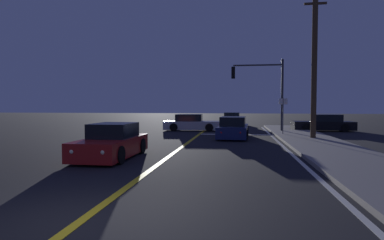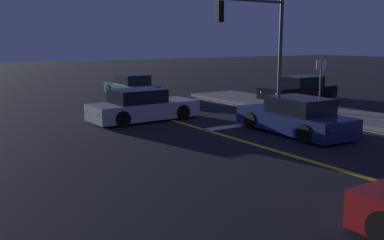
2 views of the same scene
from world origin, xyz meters
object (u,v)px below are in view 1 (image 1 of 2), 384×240
object	(u,v)px
car_mid_block_teal	(232,120)
traffic_signal_near_right	(263,84)
street_sign_corner	(283,110)
car_far_approaching_silver	(192,123)
car_distant_tail_red	(112,143)
car_lead_oncoming_navy	(233,129)
utility_pole_right	(314,58)
car_side_waiting_black	(323,124)

from	to	relation	value
car_mid_block_teal	traffic_signal_near_right	size ratio (longest dim) A/B	0.86
street_sign_corner	car_far_approaching_silver	bearing A→B (deg)	151.57
car_distant_tail_red	traffic_signal_near_right	xyz separation A→B (m)	(6.76, 12.93, 3.12)
car_distant_tail_red	street_sign_corner	distance (m)	12.88
car_lead_oncoming_navy	traffic_signal_near_right	bearing A→B (deg)	67.29
car_far_approaching_silver	car_mid_block_teal	size ratio (longest dim) A/B	0.98
car_mid_block_teal	street_sign_corner	size ratio (longest dim) A/B	1.85
car_far_approaching_silver	utility_pole_right	size ratio (longest dim) A/B	0.50
car_far_approaching_silver	car_mid_block_teal	distance (m)	8.43
car_side_waiting_black	street_sign_corner	xyz separation A→B (m)	(-3.80, -4.78, 1.14)
car_far_approaching_silver	car_side_waiting_black	bearing A→B (deg)	93.63
car_lead_oncoming_navy	car_mid_block_teal	world-z (taller)	same
car_lead_oncoming_navy	utility_pole_right	distance (m)	6.37
car_far_approaching_silver	car_distant_tail_red	bearing A→B (deg)	-7.06
car_far_approaching_silver	car_side_waiting_black	world-z (taller)	same
car_mid_block_teal	traffic_signal_near_right	distance (m)	9.55
car_lead_oncoming_navy	street_sign_corner	size ratio (longest dim) A/B	1.84
car_far_approaching_silver	car_lead_oncoming_navy	bearing A→B (deg)	30.35
car_distant_tail_red	car_mid_block_teal	size ratio (longest dim) A/B	0.87
car_far_approaching_silver	car_side_waiting_black	xyz separation A→B (m)	(10.56, 1.12, 0.00)
car_side_waiting_black	traffic_signal_near_right	size ratio (longest dim) A/B	0.86
car_distant_tail_red	utility_pole_right	distance (m)	12.77
car_mid_block_teal	street_sign_corner	xyz separation A→B (m)	(3.61, -11.48, 1.14)
car_far_approaching_silver	car_mid_block_teal	bearing A→B (deg)	155.68
car_side_waiting_black	traffic_signal_near_right	distance (m)	6.15
car_mid_block_teal	traffic_signal_near_right	world-z (taller)	traffic_signal_near_right
car_lead_oncoming_navy	car_distant_tail_red	bearing A→B (deg)	-115.80
car_side_waiting_black	car_mid_block_teal	size ratio (longest dim) A/B	1.00
car_distant_tail_red	car_side_waiting_black	distance (m)	18.94
car_distant_tail_red	street_sign_corner	xyz separation A→B (m)	(7.88, 10.13, 1.14)
car_lead_oncoming_navy	street_sign_corner	distance (m)	3.89
car_side_waiting_black	utility_pole_right	world-z (taller)	utility_pole_right
traffic_signal_near_right	utility_pole_right	bearing A→B (deg)	115.62
car_side_waiting_black	car_mid_block_teal	bearing A→B (deg)	46.34
traffic_signal_near_right	street_sign_corner	distance (m)	3.61
car_mid_block_teal	utility_pole_right	size ratio (longest dim) A/B	0.51
street_sign_corner	car_side_waiting_black	bearing A→B (deg)	51.49
car_lead_oncoming_navy	street_sign_corner	bearing A→B (deg)	30.64
car_side_waiting_black	car_mid_block_teal	xyz separation A→B (m)	(-7.41, 6.70, -0.00)
car_lead_oncoming_navy	street_sign_corner	xyz separation A→B (m)	(3.29, 1.73, 1.14)
utility_pole_right	car_far_approaching_silver	bearing A→B (deg)	143.15
car_lead_oncoming_navy	car_far_approaching_silver	bearing A→B (deg)	125.61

